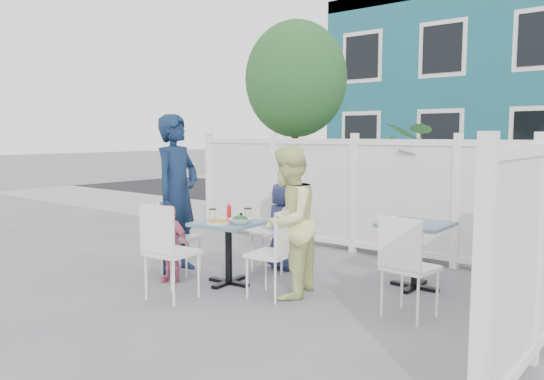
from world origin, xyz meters
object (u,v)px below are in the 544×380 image
Objects in this scene: chair_near at (166,245)px; man at (177,194)px; chair_right at (277,247)px; utility_cabinet at (270,185)px; spare_table at (416,238)px; boy at (283,226)px; toddler at (170,243)px; chair_left at (175,231)px; main_table at (228,236)px; chair_back at (274,224)px; woman at (288,222)px.

chair_near is 1.23m from man.
utility_cabinet is at bearing 33.07° from chair_right.
boy is at bearing -171.72° from spare_table.
chair_near is 0.51× the size of man.
toddler is at bearing -146.62° from spare_table.
main_table is at bearing 73.12° from chair_left.
man is 2.17× the size of toddler.
utility_cabinet reaches higher than chair_right.
utility_cabinet is 5.08m from spare_table.
chair_left is (-2.52, -1.19, -0.05)m from spare_table.
man reaches higher than main_table.
toddler is (2.01, -4.24, -0.23)m from utility_cabinet.
chair_left is at bearing 120.07° from toddler.
chair_back reaches higher than toddler.
spare_table is 0.82× the size of chair_left.
chair_near is (0.77, -0.78, 0.06)m from chair_left.
chair_right is at bearing -31.81° from woman.
woman is at bearing 74.01° from chair_left.
utility_cabinet is 3.98m from chair_back.
spare_table is 0.46× the size of woman.
chair_near is at bearing -66.09° from utility_cabinet.
chair_near is (-0.07, -0.83, 0.03)m from main_table.
woman is (1.65, 0.05, -0.18)m from man.
utility_cabinet is 3.99m from boy.
chair_left is 1.20m from chair_back.
chair_left is (-0.84, -0.05, -0.03)m from main_table.
boy reaches higher than toddler.
boy reaches higher than chair_right.
boy is at bearing 86.41° from main_table.
chair_left is 1.31m from boy.
toddler is at bearing 68.20° from boy.
chair_near is at bearing 91.04° from boy.
chair_back is at bearing 54.21° from toddler.
woman is 1.13m from boy.
main_table is 0.84m from chair_left.
woman is at bearing 4.94° from main_table.
woman is at bearing -52.83° from utility_cabinet.
utility_cabinet is 1.87× the size of spare_table.
utility_cabinet reaches higher than chair_near.
toddler is at bearing 45.50° from chair_back.
chair_right reaches higher than chair_left.
main_table is at bearing 72.51° from chair_back.
woman reaches higher than chair_near.
chair_back is 0.11m from boy.
chair_right is 1.11m from chair_near.
main_table is 0.38× the size of man.
chair_left is 1.00× the size of toddler.
utility_cabinet is at bearing -154.43° from woman.
chair_right is 0.84× the size of boy.
chair_left is 0.40m from toddler.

